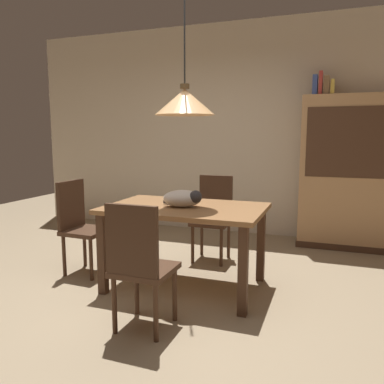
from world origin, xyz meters
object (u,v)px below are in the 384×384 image
at_px(chair_left_side, 80,223).
at_px(book_yellow_short, 332,88).
at_px(dining_table, 185,217).
at_px(hutch_bookcase, 347,176).
at_px(chair_near_front, 139,262).
at_px(book_brown_thick, 326,86).
at_px(cat_sleeping, 184,198).
at_px(book_red_tall, 321,84).
at_px(book_blue_wide, 315,86).
at_px(pendant_lamp, 185,102).
at_px(chair_far_back, 213,214).

distance_m(chair_left_side, book_yellow_short, 3.29).
bearing_deg(dining_table, book_yellow_short, 57.83).
xyz_separation_m(chair_left_side, hutch_bookcase, (2.53, 1.87, 0.38)).
distance_m(chair_near_front, hutch_bookcase, 3.11).
relative_size(chair_left_side, book_brown_thick, 3.88).
xyz_separation_m(cat_sleeping, hutch_bookcase, (1.40, 1.91, 0.06)).
height_order(dining_table, chair_left_side, chair_left_side).
height_order(dining_table, book_red_tall, book_red_tall).
height_order(chair_left_side, book_brown_thick, book_brown_thick).
bearing_deg(cat_sleeping, book_blue_wide, 62.96).
bearing_deg(book_red_tall, book_yellow_short, 0.00).
bearing_deg(cat_sleeping, chair_left_side, 177.99).
height_order(pendant_lamp, hutch_bookcase, pendant_lamp).
bearing_deg(book_brown_thick, book_red_tall, 180.00).
relative_size(cat_sleeping, book_brown_thick, 1.69).
xyz_separation_m(book_blue_wide, book_brown_thick, (0.13, 0.00, -0.01)).
height_order(dining_table, chair_far_back, chair_far_back).
height_order(chair_near_front, book_brown_thick, book_brown_thick).
height_order(pendant_lamp, book_red_tall, pendant_lamp).
relative_size(cat_sleeping, book_red_tall, 1.44).
xyz_separation_m(chair_far_back, cat_sleeping, (0.00, -0.92, 0.32)).
xyz_separation_m(dining_table, book_brown_thick, (1.11, 1.87, 1.31)).
bearing_deg(cat_sleeping, pendant_lamp, 95.80).
bearing_deg(chair_near_front, chair_far_back, 89.99).
relative_size(chair_near_front, pendant_lamp, 0.72).
relative_size(dining_table, book_yellow_short, 7.00).
bearing_deg(chair_far_back, book_brown_thick, 41.84).
height_order(hutch_bookcase, book_blue_wide, book_blue_wide).
bearing_deg(pendant_lamp, chair_far_back, 90.04).
relative_size(dining_table, book_blue_wide, 5.83).
relative_size(book_blue_wide, book_brown_thick, 1.00).
height_order(chair_near_front, hutch_bookcase, hutch_bookcase).
height_order(chair_far_back, book_brown_thick, book_brown_thick).
bearing_deg(book_yellow_short, cat_sleeping, -121.58).
height_order(cat_sleeping, book_blue_wide, book_blue_wide).
xyz_separation_m(cat_sleeping, book_blue_wide, (0.97, 1.91, 1.14)).
distance_m(dining_table, chair_left_side, 1.14).
relative_size(chair_left_side, book_yellow_short, 4.65).
distance_m(chair_far_back, cat_sleeping, 0.97).
bearing_deg(chair_far_back, chair_near_front, -90.01).
bearing_deg(pendant_lamp, hutch_bookcase, 53.18).
bearing_deg(book_yellow_short, chair_near_front, -113.19).
distance_m(hutch_bookcase, book_blue_wide, 1.16).
bearing_deg(book_red_tall, hutch_bookcase, -0.24).
distance_m(chair_far_back, book_brown_thick, 2.08).
bearing_deg(cat_sleeping, book_yellow_short, 58.42).
distance_m(book_blue_wide, book_yellow_short, 0.20).
bearing_deg(pendant_lamp, chair_near_front, -90.06).
bearing_deg(hutch_bookcase, pendant_lamp, -126.82).
relative_size(chair_left_side, book_blue_wide, 3.88).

